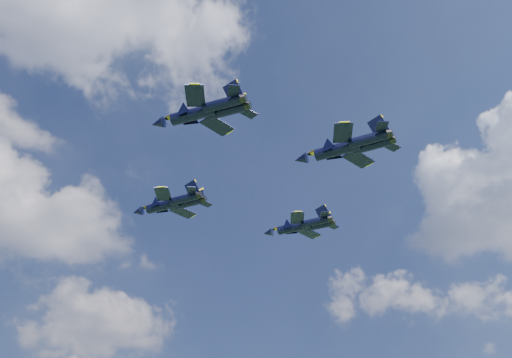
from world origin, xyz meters
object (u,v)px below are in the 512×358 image
object	(u,v)px
jet_right	(292,228)
jet_slot	(334,150)
jet_left	(190,115)
jet_lead	(161,206)

from	to	relation	value
jet_right	jet_slot	xyz separation A→B (m)	(-4.43, -25.71, 0.53)
jet_left	jet_right	world-z (taller)	jet_left
jet_left	jet_slot	distance (m)	24.11
jet_left	jet_slot	world-z (taller)	jet_left
jet_lead	jet_left	bearing A→B (deg)	-138.11
jet_lead	jet_left	size ratio (longest dim) A/B	0.90
jet_slot	jet_left	bearing A→B (deg)	135.72
jet_lead	jet_right	size ratio (longest dim) A/B	1.00
jet_right	jet_left	bearing A→B (deg)	177.20
jet_left	jet_lead	bearing A→B (deg)	39.15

